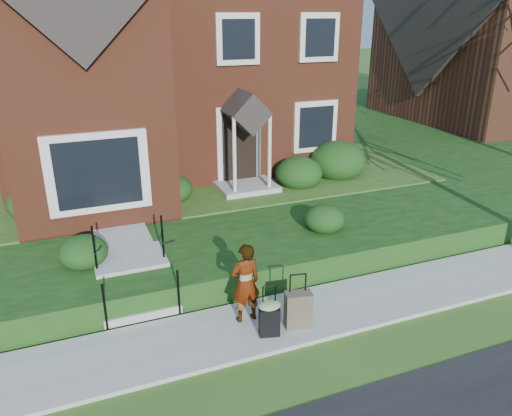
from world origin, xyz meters
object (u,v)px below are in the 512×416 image
suitcase_olive (298,310)px  front_steps (134,276)px  suitcase_black (269,317)px  woman (245,283)px

suitcase_olive → front_steps: bearing=150.3°
suitcase_black → suitcase_olive: suitcase_olive is taller
front_steps → suitcase_black: 2.93m
front_steps → suitcase_black: bearing=-48.7°
front_steps → suitcase_olive: size_ratio=2.00×
woman → suitcase_olive: size_ratio=1.49×
suitcase_black → woman: bearing=124.3°
front_steps → suitcase_olive: (2.50, -2.15, -0.06)m
woman → suitcase_black: woman is taller
front_steps → suitcase_olive: 3.30m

